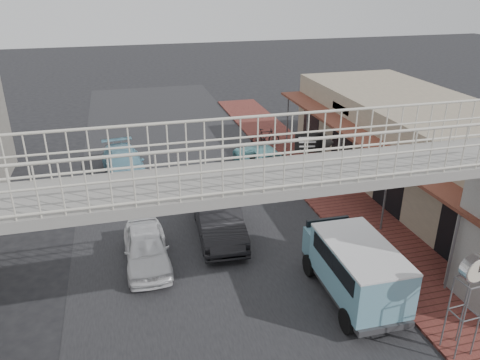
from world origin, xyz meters
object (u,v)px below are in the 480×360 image
dark_sedan (218,217)px  angkot_van (356,264)px  arrow_sign (325,143)px  street_clock (473,273)px  motorcycle_near (278,155)px  white_hatchback (146,248)px  motorcycle_far (265,137)px  angkot_curb (263,159)px  angkot_far (124,163)px

dark_sedan → angkot_van: (3.25, -4.98, 0.53)m
arrow_sign → street_clock: bearing=-81.7°
arrow_sign → motorcycle_near: bearing=109.5°
white_hatchback → dark_sedan: size_ratio=0.80×
motorcycle_far → angkot_curb: bearing=165.9°
angkot_curb → angkot_far: angkot_far is taller
angkot_far → arrow_sign: bearing=-36.0°
motorcycle_near → white_hatchback: bearing=132.3°
angkot_far → arrow_sign: (8.74, -4.82, 1.91)m
white_hatchback → motorcycle_far: bearing=53.6°
motorcycle_near → street_clock: street_clock is taller
motorcycle_near → motorcycle_far: motorcycle_far is taller
motorcycle_near → angkot_far: bearing=83.1°
motorcycle_far → arrow_sign: size_ratio=0.56×
dark_sedan → angkot_far: 7.82m
angkot_curb → angkot_van: angkot_van is taller
motorcycle_near → street_clock: (0.11, -14.49, 2.07)m
dark_sedan → angkot_van: angkot_van is taller
white_hatchback → angkot_curb: 9.74m
street_clock → arrow_sign: bearing=83.2°
angkot_curb → angkot_van: size_ratio=1.11×
motorcycle_far → motorcycle_near: bearing=-178.1°
angkot_van → arrow_sign: arrow_sign is taller
arrow_sign → angkot_curb: bearing=126.8°
dark_sedan → angkot_curb: 6.92m
angkot_van → arrow_sign: size_ratio=1.36×
motorcycle_far → angkot_van: bearing=179.0°
angkot_curb → motorcycle_near: size_ratio=2.97×
angkot_van → street_clock: (1.61, -2.85, 1.29)m
dark_sedan → arrow_sign: size_ratio=1.52×
white_hatchback → motorcycle_near: (7.64, 8.00, -0.13)m
motorcycle_near → motorcycle_far: (0.18, 2.79, 0.10)m
motorcycle_far → street_clock: bearing=-174.6°
white_hatchback → motorcycle_far: (7.82, 10.79, -0.03)m
street_clock → angkot_curb: bearing=91.2°
street_clock → arrow_sign: (0.53, 10.08, 0.01)m
white_hatchback → street_clock: size_ratio=1.26×
street_clock → arrow_sign: 10.09m
white_hatchback → motorcycle_near: 11.06m
angkot_curb → angkot_far: (-7.00, 1.19, 0.03)m
street_clock → white_hatchback: bearing=136.2°
white_hatchback → dark_sedan: bearing=24.4°
motorcycle_near → dark_sedan: bearing=140.5°
motorcycle_far → street_clock: (-0.07, -17.29, 1.97)m
white_hatchback → arrow_sign: size_ratio=1.22×
white_hatchback → motorcycle_far: white_hatchback is taller
dark_sedan → arrow_sign: bearing=26.2°
motorcycle_far → dark_sedan: bearing=158.1°
dark_sedan → motorcycle_near: bearing=58.1°
white_hatchback → angkot_curb: angkot_curb is taller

